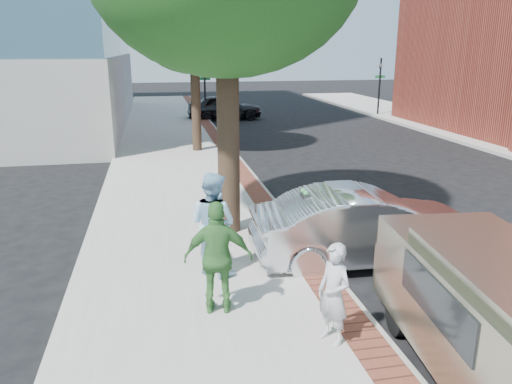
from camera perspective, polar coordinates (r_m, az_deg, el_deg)
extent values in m
plane|color=black|center=(10.63, 1.77, -8.34)|extent=(120.00, 120.00, 0.00)
cube|color=#9E9991|center=(17.96, -8.77, 1.98)|extent=(5.00, 60.00, 0.15)
cube|color=brown|center=(18.17, -1.83, 2.58)|extent=(0.60, 60.00, 0.01)
cube|color=gray|center=(18.25, -0.74, 2.39)|extent=(0.10, 60.00, 0.15)
cylinder|color=black|center=(31.67, -5.86, 11.49)|extent=(0.12, 0.12, 3.80)
imported|color=black|center=(31.61, -5.92, 13.48)|extent=(0.18, 0.15, 0.90)
cube|color=#1E7238|center=(31.63, -5.89, 12.76)|extent=(0.70, 0.03, 0.18)
cylinder|color=black|center=(34.80, 13.92, 11.52)|extent=(0.12, 0.12, 3.80)
imported|color=black|center=(34.73, 14.04, 13.33)|extent=(0.18, 0.15, 0.90)
cube|color=#1E7238|center=(34.75, 14.00, 12.67)|extent=(0.70, 0.03, 0.18)
cylinder|color=black|center=(11.62, -3.18, 5.92)|extent=(0.52, 0.52, 4.40)
cylinder|color=black|center=(21.62, -6.88, 9.82)|extent=(0.40, 0.40, 3.85)
ellipsoid|color=#124215|center=(21.51, -7.18, 18.44)|extent=(4.80, 4.80, 3.94)
cylinder|color=gray|center=(10.52, 5.46, -4.42)|extent=(0.07, 0.07, 1.15)
cube|color=#2D3030|center=(10.21, 5.71, -0.94)|extent=(0.12, 0.14, 0.24)
cube|color=#2D3030|center=(10.38, 5.42, -0.65)|extent=(0.12, 0.14, 0.24)
sphere|color=#3F8C4C|center=(10.17, 5.73, -0.13)|extent=(0.11, 0.11, 0.11)
sphere|color=#3F8C4C|center=(10.34, 5.44, 0.15)|extent=(0.11, 0.11, 0.11)
imported|color=#AFAFB4|center=(7.55, 8.89, -11.46)|extent=(0.58, 0.68, 1.56)
imported|color=#8EBCDB|center=(9.65, -4.94, -3.58)|extent=(1.23, 1.23, 2.02)
imported|color=#407E39|center=(8.23, -4.33, -7.51)|extent=(1.18, 0.64, 1.92)
imported|color=silver|center=(10.75, 12.60, -3.87)|extent=(4.90, 1.87, 1.60)
imported|color=black|center=(32.31, -3.62, 9.67)|extent=(4.72, 1.98, 1.59)
cube|color=gray|center=(9.05, 20.00, -8.80)|extent=(1.99, 1.13, 0.82)
cylinder|color=black|center=(8.45, 16.03, -13.37)|extent=(0.30, 0.68, 0.66)
cylinder|color=black|center=(9.17, 26.11, -12.04)|extent=(0.30, 0.68, 0.66)
cube|color=black|center=(6.82, 19.70, -11.63)|extent=(0.25, 2.04, 0.56)
cube|color=black|center=(9.30, 19.02, -5.75)|extent=(1.63, 0.20, 0.41)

